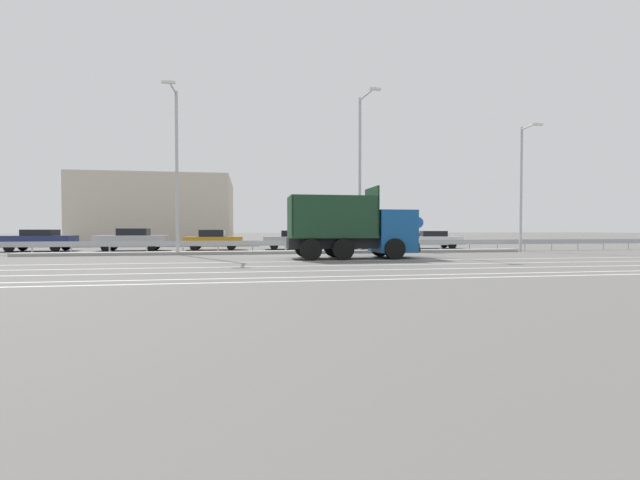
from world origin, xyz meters
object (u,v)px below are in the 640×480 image
(street_lamp_1, at_px, (176,164))
(street_lamp_3, at_px, (522,183))
(parked_car_4, at_px, (291,240))
(dump_truck, at_px, (366,233))
(parked_car_3, at_px, (213,240))
(median_road_sign, at_px, (418,234))
(street_lamp_2, at_px, (361,166))
(parked_car_1, at_px, (39,240))
(parked_car_2, at_px, (132,239))
(parked_car_5, at_px, (362,240))
(parked_car_6, at_px, (431,239))

(street_lamp_1, xyz_separation_m, street_lamp_3, (22.05, -0.02, -0.68))
(street_lamp_1, relative_size, parked_car_4, 2.29)
(dump_truck, distance_m, parked_car_4, 10.75)
(dump_truck, height_order, parked_car_3, dump_truck)
(median_road_sign, bearing_deg, street_lamp_2, -179.09)
(parked_car_1, bearing_deg, median_road_sign, -104.13)
(parked_car_4, bearing_deg, median_road_sign, -123.20)
(street_lamp_2, bearing_deg, parked_car_3, 149.16)
(parked_car_2, bearing_deg, street_lamp_2, -112.30)
(parked_car_2, xyz_separation_m, parked_car_3, (5.48, 0.23, -0.05))
(street_lamp_2, xyz_separation_m, street_lamp_3, (11.00, -0.19, -0.83))
(parked_car_4, xyz_separation_m, parked_car_5, (5.33, -0.41, -0.06))
(parked_car_4, bearing_deg, parked_car_5, -90.78)
(parked_car_3, xyz_separation_m, parked_car_4, (5.64, 0.13, -0.01))
(street_lamp_2, xyz_separation_m, parked_car_1, (-20.96, 5.77, -4.65))
(parked_car_4, bearing_deg, parked_car_2, 95.47)
(median_road_sign, xyz_separation_m, parked_car_5, (-2.28, 5.29, -0.55))
(street_lamp_2, height_order, parked_car_4, street_lamp_2)
(dump_truck, xyz_separation_m, parked_car_2, (-13.91, 10.01, -0.51))
(parked_car_2, bearing_deg, street_lamp_3, -104.57)
(parked_car_3, distance_m, parked_car_6, 16.43)
(parked_car_1, bearing_deg, dump_truck, -118.61)
(street_lamp_1, bearing_deg, street_lamp_3, -0.06)
(parked_car_2, bearing_deg, parked_car_1, 84.12)
(street_lamp_2, bearing_deg, dump_truck, -102.15)
(median_road_sign, distance_m, parked_car_6, 6.11)
(parked_car_1, bearing_deg, street_lamp_2, -106.55)
(parked_car_5, bearing_deg, parked_car_4, -93.57)
(street_lamp_3, xyz_separation_m, parked_car_2, (-25.90, 5.59, -3.80))
(street_lamp_3, bearing_deg, street_lamp_2, 179.00)
(dump_truck, bearing_deg, parked_car_4, -164.72)
(dump_truck, bearing_deg, parked_car_3, -140.32)
(street_lamp_1, bearing_deg, parked_car_1, 149.06)
(dump_truck, height_order, median_road_sign, dump_truck)
(dump_truck, relative_size, parked_car_6, 1.39)
(parked_car_1, bearing_deg, parked_car_5, -92.23)
(parked_car_5, bearing_deg, parked_car_3, -90.62)
(parked_car_3, height_order, parked_car_4, parked_car_3)
(street_lamp_2, relative_size, parked_car_6, 2.07)
(dump_truck, relative_size, parked_car_1, 1.47)
(parked_car_4, distance_m, parked_car_6, 10.80)
(parked_car_2, bearing_deg, street_lamp_1, -147.72)
(street_lamp_3, distance_m, parked_car_6, 7.78)
(median_road_sign, relative_size, parked_car_3, 0.56)
(parked_car_1, xyz_separation_m, parked_car_4, (17.18, -0.01, -0.04))
(parked_car_4, bearing_deg, street_lamp_3, -108.29)
(street_lamp_2, bearing_deg, parked_car_1, 164.61)
(parked_car_3, xyz_separation_m, parked_car_6, (16.43, -0.38, -0.03))
(parked_car_2, height_order, parked_car_3, parked_car_2)
(street_lamp_1, bearing_deg, parked_car_3, 74.33)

